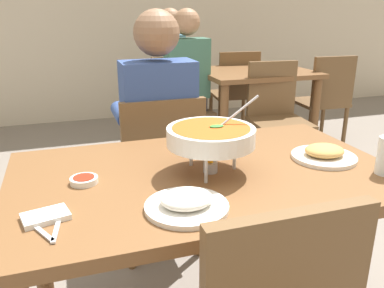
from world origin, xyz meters
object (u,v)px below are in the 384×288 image
Objects in this scene: curry_bowl at (211,137)px; dining_table_far at (255,86)px; sauce_dish at (84,180)px; patron_bg_middle at (175,68)px; diner_main at (157,124)px; chair_bg_middle at (182,90)px; chair_bg_left at (179,101)px; chair_bg_corner at (236,89)px; dining_table_main at (205,201)px; patron_bg_left at (186,76)px; chair_diner_main at (160,168)px; chair_bg_right at (276,111)px; appetizer_plate at (324,154)px; chair_bg_window at (325,97)px; rice_plate at (187,203)px.

curry_bowl is 2.42m from dining_table_far.
patron_bg_middle reaches higher than sauce_dish.
diner_main is 2.08m from chair_bg_middle.
chair_bg_left and chair_bg_corner have the same top height.
chair_bg_corner reaches higher than dining_table_main.
patron_bg_left is (-0.65, 0.04, 0.11)m from dining_table_far.
chair_diner_main reaches higher than dining_table_far.
sauce_dish is at bearing -115.61° from patron_bg_left.
dining_table_main is 1.47× the size of chair_bg_right.
dining_table_main is at bearing -90.00° from diner_main.
diner_main is 0.89m from appetizer_plate.
chair_bg_window is at bearing 39.23° from sauce_dish.
chair_bg_right is at bearing -93.99° from chair_bg_corner.
chair_bg_right and chair_bg_window have the same top height.
chair_bg_middle and chair_bg_right have the same top height.
chair_bg_right is (1.34, 1.83, -0.28)m from rice_plate.
chair_bg_window is at bearing 32.05° from diner_main.
sauce_dish is (-0.41, -0.67, 0.27)m from chair_diner_main.
chair_bg_window is (1.19, -0.74, 0.00)m from chair_bg_middle.
chair_bg_corner and chair_bg_window have the same top height.
dining_table_main is at bearing -90.00° from chair_diner_main.
sauce_dish is at bearing 134.12° from rice_plate.
dining_table_far is at bearing 59.09° from rice_plate.
chair_bg_window is at bearing -10.41° from chair_bg_left.
dining_table_main is at bearing -116.46° from chair_bg_corner.
chair_bg_corner is at bearing 63.91° from curry_bowl.
chair_bg_corner is 0.68m from patron_bg_middle.
chair_bg_corner is at bearing 56.33° from sauce_dish.
chair_bg_corner reaches higher than rice_plate.
dining_table_far is (1.22, 2.07, -0.27)m from curry_bowl.
patron_bg_left reaches higher than dining_table_main.
diner_main is (0.00, 0.03, 0.24)m from chair_diner_main.
sauce_dish is 3.03m from chair_bg_corner.
appetizer_plate is at bearing -126.58° from chair_bg_window.
chair_bg_left reaches higher than dining_table_far.
curry_bowl is 2.74m from chair_bg_window.
dining_table_main is 2.72m from chair_bg_window.
chair_bg_window is 0.69× the size of patron_bg_middle.
curry_bowl reaches higher than dining_table_far.
sauce_dish is (-0.41, 0.03, 0.13)m from dining_table_main.
chair_bg_middle reaches higher than dining_table_far.
chair_bg_left is at bearing 70.00° from chair_diner_main.
chair_bg_right is 1.00× the size of chair_bg_corner.
curry_bowl is 0.46m from appetizer_plate.
chair_bg_right is (1.20, 1.59, -0.15)m from dining_table_main.
rice_plate is 2.45m from patron_bg_left.
diner_main is at bearing -132.78° from dining_table_far.
diner_main is 1.46× the size of chair_bg_right.
chair_bg_middle is (0.87, 2.91, -0.28)m from rice_plate.
chair_diner_main is 0.83m from sauce_dish.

